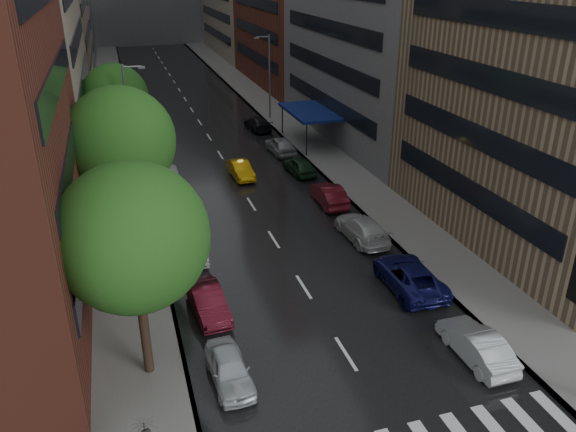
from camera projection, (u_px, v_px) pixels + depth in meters
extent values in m
plane|color=gray|center=(385.00, 416.00, 21.95)|extent=(220.00, 220.00, 0.00)
cube|color=black|center=(194.00, 114.00, 65.44)|extent=(14.00, 140.00, 0.01)
cube|color=gray|center=(114.00, 119.00, 62.99)|extent=(4.00, 140.00, 0.15)
cube|color=gray|center=(269.00, 108.00, 67.82)|extent=(4.00, 140.00, 0.15)
cube|color=silver|center=(498.00, 432.00, 21.20)|extent=(0.55, 2.80, 0.01)
cube|color=silver|center=(529.00, 423.00, 21.57)|extent=(0.55, 2.80, 0.01)
cube|color=silver|center=(559.00, 415.00, 21.95)|extent=(0.55, 2.80, 0.01)
cube|color=#937A5B|center=(49.00, 8.00, 69.03)|extent=(8.00, 28.00, 22.00)
cube|color=slate|center=(368.00, 11.00, 52.32)|extent=(8.00, 28.00, 24.00)
cylinder|color=#382619|center=(144.00, 322.00, 23.17)|extent=(0.40, 0.40, 5.24)
sphere|color=#1E5116|center=(133.00, 237.00, 21.54)|extent=(5.99, 5.99, 5.99)
cylinder|color=#382619|center=(129.00, 207.00, 33.70)|extent=(0.40, 0.40, 5.50)
sphere|color=#1E5116|center=(121.00, 141.00, 31.99)|extent=(6.28, 6.28, 6.28)
cylinder|color=#382619|center=(120.00, 139.00, 47.97)|extent=(0.40, 0.40, 4.78)
sphere|color=#1E5116|center=(115.00, 97.00, 46.49)|extent=(5.47, 5.47, 5.47)
imported|color=#FFB60D|center=(241.00, 170.00, 45.92)|extent=(1.67, 4.16, 1.35)
imported|color=silver|center=(229.00, 369.00, 23.50)|extent=(1.72, 3.93, 1.32)
imported|color=#571120|center=(208.00, 302.00, 28.05)|extent=(1.84, 4.37, 1.40)
imported|color=gray|center=(190.00, 247.00, 33.45)|extent=(1.65, 4.21, 1.36)
imported|color=#111951|center=(179.00, 213.00, 37.98)|extent=(2.05, 4.86, 1.40)
imported|color=slate|center=(167.00, 176.00, 44.46)|extent=(1.91, 4.54, 1.46)
imported|color=silver|center=(159.00, 151.00, 50.09)|extent=(2.66, 5.60, 1.58)
imported|color=black|center=(155.00, 137.00, 54.18)|extent=(2.00, 4.70, 1.59)
imported|color=#B9BFC3|center=(477.00, 345.00, 24.86)|extent=(1.54, 4.41, 1.45)
imported|color=#0E1145|center=(409.00, 276.00, 30.23)|extent=(2.77, 5.60, 1.53)
imported|color=#BEBEBE|center=(362.00, 228.00, 35.66)|extent=(2.27, 5.21, 1.49)
imported|color=maroon|center=(329.00, 195.00, 40.75)|extent=(1.71, 4.63, 1.51)
imported|color=#1A3A23|center=(300.00, 166.00, 46.66)|extent=(2.03, 4.37, 1.45)
imported|color=#9D9EA2|center=(280.00, 145.00, 51.60)|extent=(2.17, 4.76, 1.58)
imported|color=black|center=(258.00, 123.00, 58.90)|extent=(2.29, 4.99, 1.42)
cylinder|color=gray|center=(129.00, 123.00, 44.02)|extent=(0.18, 0.18, 9.00)
cube|color=gray|center=(141.00, 68.00, 42.66)|extent=(0.50, 0.22, 0.16)
cylinder|color=gray|center=(270.00, 78.00, 61.26)|extent=(0.18, 0.18, 9.00)
cube|color=gray|center=(256.00, 38.00, 59.14)|extent=(0.50, 0.22, 0.16)
cube|color=navy|center=(310.00, 112.00, 53.50)|extent=(4.00, 8.00, 0.25)
cylinder|color=black|center=(307.00, 139.00, 50.39)|extent=(0.12, 0.12, 3.00)
cylinder|color=black|center=(282.00, 119.00, 57.00)|extent=(0.12, 0.12, 3.00)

